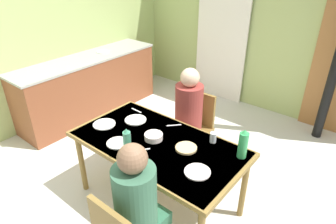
{
  "coord_description": "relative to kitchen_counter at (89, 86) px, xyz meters",
  "views": [
    {
      "loc": [
        1.81,
        -1.59,
        2.26
      ],
      "look_at": [
        0.33,
        0.23,
        0.98
      ],
      "focal_mm": 31.5,
      "sensor_mm": 36.0,
      "label": 1
    }
  ],
  "objects": [
    {
      "name": "ground_plane",
      "position": [
        1.73,
        -0.86,
        -0.45
      ],
      "size": [
        7.12,
        7.12,
        0.0
      ],
      "primitive_type": "plane",
      "color": "silver"
    },
    {
      "name": "wall_back",
      "position": [
        1.73,
        1.88,
        0.9
      ],
      "size": [
        4.32,
        0.1,
        2.71
      ],
      "primitive_type": "cube",
      "color": "#A7BA70",
      "rests_on": "ground_plane"
    },
    {
      "name": "wall_left",
      "position": [
        -0.33,
        -0.18,
        0.9
      ],
      "size": [
        0.1,
        4.11,
        2.71
      ],
      "primitive_type": "cube",
      "color": "#A9BE72",
      "rests_on": "ground_plane"
    },
    {
      "name": "curtain_panel",
      "position": [
        1.21,
        1.78,
        0.69
      ],
      "size": [
        0.9,
        0.03,
        2.28
      ],
      "primitive_type": "cube",
      "color": "white",
      "rests_on": "ground_plane"
    },
    {
      "name": "kitchen_counter",
      "position": [
        0.0,
        0.0,
        0.0
      ],
      "size": [
        0.61,
        2.26,
        0.91
      ],
      "color": "brown",
      "rests_on": "ground_plane"
    },
    {
      "name": "dining_table",
      "position": [
        2.07,
        -0.79,
        0.21
      ],
      "size": [
        1.6,
        0.86,
        0.73
      ],
      "color": "olive",
      "rests_on": "ground_plane"
    },
    {
      "name": "chair_far_diner",
      "position": [
        1.94,
        -0.0,
        0.05
      ],
      "size": [
        0.4,
        0.4,
        0.87
      ],
      "rotation": [
        0.0,
        0.0,
        3.14
      ],
      "color": "olive",
      "rests_on": "ground_plane"
    },
    {
      "name": "person_near_diner",
      "position": [
        2.44,
        -1.43,
        0.33
      ],
      "size": [
        0.3,
        0.37,
        0.77
      ],
      "color": "#2E6447",
      "rests_on": "ground_plane"
    },
    {
      "name": "person_far_diner",
      "position": [
        1.94,
        -0.14,
        0.33
      ],
      "size": [
        0.3,
        0.37,
        0.77
      ],
      "rotation": [
        0.0,
        0.0,
        3.14
      ],
      "color": "maroon",
      "rests_on": "ground_plane"
    },
    {
      "name": "water_bottle_green_near",
      "position": [
        2.76,
        -0.5,
        0.4
      ],
      "size": [
        0.08,
        0.08,
        0.27
      ],
      "color": "green",
      "rests_on": "dining_table"
    },
    {
      "name": "water_bottle_green_far",
      "position": [
        2.02,
        -1.11,
        0.41
      ],
      "size": [
        0.07,
        0.07,
        0.29
      ],
      "color": "#3E8766",
      "rests_on": "dining_table"
    },
    {
      "name": "serving_bowl_center",
      "position": [
        2.01,
        -0.77,
        0.3
      ],
      "size": [
        0.17,
        0.17,
        0.05
      ],
      "primitive_type": "cylinder",
      "color": "silver",
      "rests_on": "dining_table"
    },
    {
      "name": "dinner_plate_near_left",
      "position": [
        2.58,
        -0.9,
        0.28
      ],
      "size": [
        0.21,
        0.21,
        0.01
      ],
      "primitive_type": "cylinder",
      "color": "white",
      "rests_on": "dining_table"
    },
    {
      "name": "dinner_plate_near_right",
      "position": [
        1.8,
        -1.03,
        0.28
      ],
      "size": [
        0.2,
        0.2,
        0.01
      ],
      "primitive_type": "cylinder",
      "color": "white",
      "rests_on": "dining_table"
    },
    {
      "name": "dinner_plate_far_center",
      "position": [
        1.45,
        -0.89,
        0.28
      ],
      "size": [
        0.22,
        0.22,
        0.01
      ],
      "primitive_type": "cylinder",
      "color": "white",
      "rests_on": "dining_table"
    },
    {
      "name": "dinner_plate_far_side",
      "position": [
        1.63,
        -0.63,
        0.28
      ],
      "size": [
        0.22,
        0.22,
        0.01
      ],
      "primitive_type": "cylinder",
      "color": "white",
      "rests_on": "dining_table"
    },
    {
      "name": "drinking_glass_by_near_diner",
      "position": [
        2.45,
        -0.46,
        0.33
      ],
      "size": [
        0.06,
        0.06,
        0.1
      ],
      "primitive_type": "cylinder",
      "color": "silver",
      "rests_on": "dining_table"
    },
    {
      "name": "bread_plate_sliced",
      "position": [
        2.33,
        -0.71,
        0.29
      ],
      "size": [
        0.19,
        0.19,
        0.02
      ],
      "primitive_type": "cylinder",
      "color": "#DBB77A",
      "rests_on": "dining_table"
    },
    {
      "name": "cutlery_knife_near",
      "position": [
        2.0,
        -0.46,
        0.28
      ],
      "size": [
        0.11,
        0.12,
        0.0
      ],
      "primitive_type": "cube",
      "rotation": [
        0.0,
        0.0,
        3.98
      ],
      "color": "silver",
      "rests_on": "dining_table"
    },
    {
      "name": "cutlery_fork_near",
      "position": [
        2.19,
        -1.12,
        0.28
      ],
      "size": [
        0.14,
        0.09,
        0.0
      ],
      "primitive_type": "cube",
      "rotation": [
        0.0,
        0.0,
        5.77
      ],
      "color": "silver",
      "rests_on": "dining_table"
    },
    {
      "name": "cutlery_knife_far",
      "position": [
        1.49,
        -0.47,
        0.28
      ],
      "size": [
        0.15,
        0.02,
        0.0
      ],
      "primitive_type": "cube",
      "rotation": [
        0.0,
        0.0,
        6.24
      ],
      "color": "silver",
      "rests_on": "dining_table"
    },
    {
      "name": "cutlery_fork_far",
      "position": [
        2.04,
        -0.96,
        0.28
      ],
      "size": [
        0.11,
        0.13,
        0.0
      ],
      "primitive_type": "cube",
      "rotation": [
        0.0,
        0.0,
        0.88
      ],
      "color": "silver",
      "rests_on": "dining_table"
    }
  ]
}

